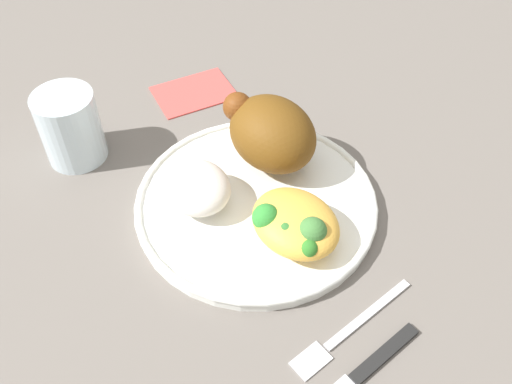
% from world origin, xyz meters
% --- Properties ---
extents(ground_plane, '(2.00, 2.00, 0.00)m').
position_xyz_m(ground_plane, '(0.00, 0.00, 0.00)').
color(ground_plane, '#6A635D').
extents(plate, '(0.26, 0.26, 0.02)m').
position_xyz_m(plate, '(0.00, 0.00, 0.01)').
color(plate, white).
rests_on(plate, ground_plane).
extents(roasted_chicken, '(0.12, 0.09, 0.08)m').
position_xyz_m(roasted_chicken, '(0.04, -0.05, 0.06)').
color(roasted_chicken, brown).
rests_on(roasted_chicken, plate).
extents(rice_pile, '(0.08, 0.07, 0.04)m').
position_xyz_m(rice_pile, '(0.04, 0.05, 0.04)').
color(rice_pile, silver).
rests_on(rice_pile, plate).
extents(mac_cheese_with_broccoli, '(0.10, 0.08, 0.04)m').
position_xyz_m(mac_cheese_with_broccoli, '(-0.06, 0.01, 0.04)').
color(mac_cheese_with_broccoli, gold).
rests_on(mac_cheese_with_broccoli, plate).
extents(fork, '(0.02, 0.14, 0.01)m').
position_xyz_m(fork, '(-0.17, 0.03, 0.00)').
color(fork, silver).
rests_on(fork, ground_plane).
extents(knife, '(0.02, 0.19, 0.01)m').
position_xyz_m(knife, '(-0.21, 0.06, 0.00)').
color(knife, black).
rests_on(knife, ground_plane).
extents(water_glass, '(0.07, 0.07, 0.09)m').
position_xyz_m(water_glass, '(0.20, 0.11, 0.04)').
color(water_glass, silver).
rests_on(water_glass, ground_plane).
extents(napkin, '(0.09, 0.12, 0.00)m').
position_xyz_m(napkin, '(0.21, -0.06, 0.00)').
color(napkin, '#DB4C47').
rests_on(napkin, ground_plane).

